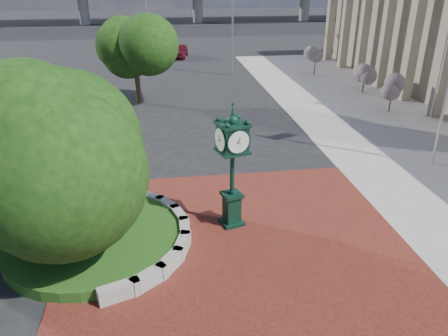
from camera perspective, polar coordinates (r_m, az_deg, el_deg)
ground at (r=16.32m, az=1.26°, el=-8.52°), size 200.00×200.00×0.00m
plaza at (r=15.49m, az=1.88°, el=-10.46°), size 12.00×12.00×0.04m
planter_wall at (r=16.01m, az=-8.44°, el=-8.39°), size 2.96×6.77×0.54m
grass_bed at (r=16.26m, az=-16.61°, el=-8.97°), size 6.10×6.10×0.40m
tree_planter at (r=14.68m, az=-18.25°, el=2.62°), size 5.20×5.20×6.33m
tree_street at (r=32.02m, az=-11.49°, el=13.90°), size 4.40×4.40×5.45m
post_clock at (r=15.65m, az=1.08°, el=0.78°), size 1.18×1.18×4.72m
parked_car at (r=49.85m, az=-5.91°, el=14.96°), size 2.45×4.36×1.40m
flagpole_b at (r=30.77m, az=26.98°, el=14.25°), size 1.45×0.16×9.26m
street_lamp_near at (r=40.06m, az=1.42°, el=18.65°), size 1.74×0.85×8.16m
street_lamp_far at (r=56.58m, az=-9.97°, el=20.58°), size 1.93×0.95×9.06m
shrub_near at (r=31.54m, az=21.11°, el=9.53°), size 1.20×1.20×2.20m
shrub_mid at (r=36.23m, az=17.94°, el=11.76°), size 1.20×1.20×2.20m
shrub_far at (r=41.46m, az=11.85°, el=13.90°), size 1.20×1.20×2.20m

